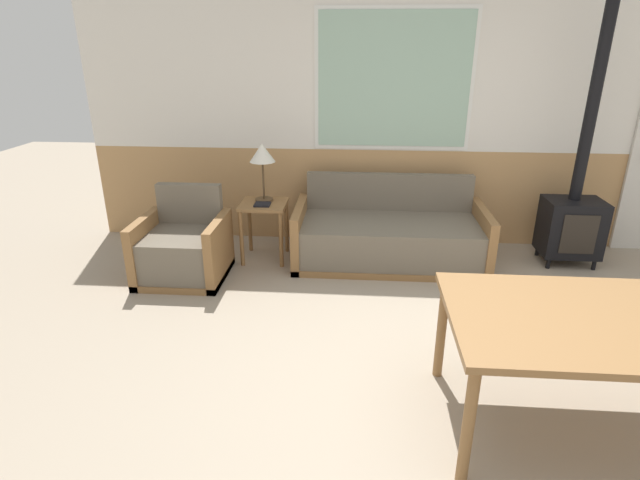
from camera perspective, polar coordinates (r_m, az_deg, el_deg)
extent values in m
plane|color=gray|center=(3.43, 16.21, -16.29)|extent=(16.00, 16.00, 0.00)
cube|color=tan|center=(5.55, 11.75, 4.88)|extent=(7.20, 0.06, 1.01)
cube|color=silver|center=(5.33, 12.89, 18.90)|extent=(7.20, 0.06, 1.69)
cube|color=white|center=(5.26, 8.42, 17.58)|extent=(1.58, 0.01, 1.37)
cube|color=#99BCA8|center=(5.26, 8.42, 17.58)|extent=(1.50, 0.02, 1.29)
cube|color=olive|center=(5.08, 7.79, -2.15)|extent=(1.87, 0.88, 0.06)
cube|color=#6B6051|center=(4.98, 7.92, 0.02)|extent=(1.71, 0.80, 0.37)
cube|color=#6B6051|center=(5.25, 7.90, 5.49)|extent=(1.71, 0.10, 0.38)
cube|color=olive|center=(5.01, -2.31, 0.82)|extent=(0.08, 0.88, 0.57)
cube|color=olive|center=(5.12, 17.95, 0.22)|extent=(0.08, 0.88, 0.57)
cube|color=olive|center=(4.88, -15.13, -3.75)|extent=(0.78, 0.73, 0.06)
cube|color=#6B6051|center=(4.78, -15.46, -1.49)|extent=(0.62, 0.65, 0.38)
cube|color=#6B6051|center=(4.95, -14.64, 4.07)|extent=(0.62, 0.10, 0.38)
cube|color=olive|center=(4.91, -19.25, -0.81)|extent=(0.08, 0.73, 0.58)
cube|color=olive|center=(4.68, -11.41, -1.10)|extent=(0.08, 0.73, 0.58)
cube|color=olive|center=(4.96, -6.47, 4.07)|extent=(0.45, 0.45, 0.03)
cylinder|color=olive|center=(4.92, -8.97, 0.14)|extent=(0.04, 0.04, 0.56)
cylinder|color=olive|center=(4.85, -4.48, 0.01)|extent=(0.04, 0.04, 0.56)
cylinder|color=olive|center=(5.28, -8.03, 1.68)|extent=(0.04, 0.04, 0.56)
cylinder|color=olive|center=(5.21, -3.83, 1.58)|extent=(0.04, 0.04, 0.56)
cylinder|color=#4C3823|center=(5.03, -6.39, 4.62)|extent=(0.18, 0.18, 0.02)
cylinder|color=#4C3823|center=(4.98, -6.49, 6.78)|extent=(0.02, 0.02, 0.37)
cone|color=silver|center=(4.91, -6.62, 9.88)|extent=(0.25, 0.25, 0.18)
cube|color=black|center=(4.88, -6.60, 4.06)|extent=(0.15, 0.14, 0.02)
cube|color=olive|center=(3.04, 29.70, -8.04)|extent=(1.61, 0.99, 0.04)
cylinder|color=olive|center=(2.66, 16.56, -19.75)|extent=(0.06, 0.06, 0.68)
cylinder|color=olive|center=(3.35, 13.71, -9.98)|extent=(0.06, 0.06, 0.68)
cylinder|color=black|center=(5.37, 24.62, -2.45)|extent=(0.04, 0.04, 0.10)
cylinder|color=black|center=(5.54, 28.82, -2.51)|extent=(0.04, 0.04, 0.10)
cylinder|color=black|center=(5.65, 23.58, -1.12)|extent=(0.04, 0.04, 0.10)
cylinder|color=black|center=(5.81, 27.61, -1.22)|extent=(0.04, 0.04, 0.10)
cube|color=black|center=(5.48, 26.73, 1.32)|extent=(0.54, 0.41, 0.55)
cube|color=black|center=(5.30, 27.50, 0.55)|extent=(0.32, 0.01, 0.39)
cylinder|color=black|center=(5.28, 28.72, 13.38)|extent=(0.11, 0.11, 1.77)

